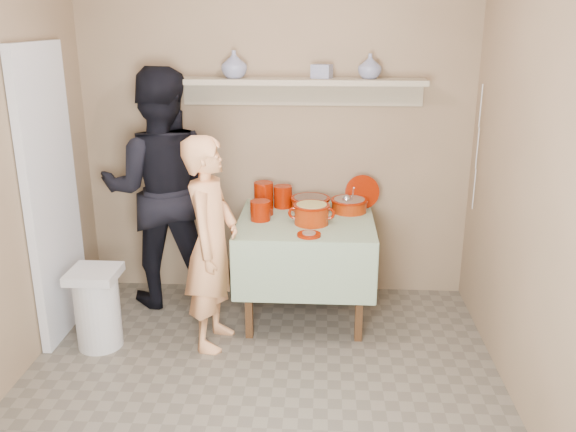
# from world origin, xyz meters

# --- Properties ---
(ground) EXTENTS (3.50, 3.50, 0.00)m
(ground) POSITION_xyz_m (0.00, 0.00, 0.00)
(ground) COLOR #665E50
(ground) RESTS_ON ground
(tile_panel) EXTENTS (0.06, 0.70, 2.00)m
(tile_panel) POSITION_xyz_m (-1.46, 0.95, 1.00)
(tile_panel) COLOR silver
(tile_panel) RESTS_ON ground
(plate_stack_a) EXTENTS (0.15, 0.15, 0.20)m
(plate_stack_a) POSITION_xyz_m (-0.08, 1.54, 0.86)
(plate_stack_a) COLOR #720F00
(plate_stack_a) RESTS_ON serving_table
(plate_stack_b) EXTENTS (0.14, 0.14, 0.17)m
(plate_stack_b) POSITION_xyz_m (0.07, 1.55, 0.84)
(plate_stack_b) COLOR #720F00
(plate_stack_b) RESTS_ON serving_table
(bowl_stack) EXTENTS (0.14, 0.14, 0.14)m
(bowl_stack) POSITION_xyz_m (-0.08, 1.22, 0.83)
(bowl_stack) COLOR #720F00
(bowl_stack) RESTS_ON serving_table
(empty_bowl) EXTENTS (0.17, 0.17, 0.05)m
(empty_bowl) POSITION_xyz_m (-0.08, 1.36, 0.79)
(empty_bowl) COLOR #720F00
(empty_bowl) RESTS_ON serving_table
(propped_lid) EXTENTS (0.26, 0.08, 0.26)m
(propped_lid) POSITION_xyz_m (0.67, 1.58, 0.88)
(propped_lid) COLOR #720F00
(propped_lid) RESTS_ON serving_table
(vase_right) EXTENTS (0.21, 0.21, 0.18)m
(vase_right) POSITION_xyz_m (0.69, 1.62, 1.81)
(vase_right) COLOR navy
(vase_right) RESTS_ON wall_shelf
(vase_left) EXTENTS (0.27, 0.27, 0.20)m
(vase_left) POSITION_xyz_m (-0.29, 1.61, 1.82)
(vase_left) COLOR navy
(vase_left) RESTS_ON wall_shelf
(ceramic_box) EXTENTS (0.16, 0.14, 0.10)m
(ceramic_box) POSITION_xyz_m (0.34, 1.64, 1.77)
(ceramic_box) COLOR navy
(ceramic_box) RESTS_ON wall_shelf
(person_cook) EXTENTS (0.41, 0.57, 1.45)m
(person_cook) POSITION_xyz_m (-0.36, 0.83, 0.72)
(person_cook) COLOR #F3A469
(person_cook) RESTS_ON ground
(person_helper) EXTENTS (0.98, 0.82, 1.82)m
(person_helper) POSITION_xyz_m (-0.86, 1.48, 0.91)
(person_helper) COLOR black
(person_helper) RESTS_ON ground
(room_shell) EXTENTS (3.04, 3.54, 2.62)m
(room_shell) POSITION_xyz_m (0.00, 0.00, 1.61)
(room_shell) COLOR #93795A
(room_shell) RESTS_ON ground
(serving_table) EXTENTS (0.97, 0.97, 0.76)m
(serving_table) POSITION_xyz_m (0.25, 1.28, 0.64)
(serving_table) COLOR #4C2D16
(serving_table) RESTS_ON ground
(cazuela_meat_a) EXTENTS (0.30, 0.30, 0.10)m
(cazuela_meat_a) POSITION_xyz_m (0.28, 1.49, 0.82)
(cazuela_meat_a) COLOR maroon
(cazuela_meat_a) RESTS_ON serving_table
(cazuela_meat_b) EXTENTS (0.28, 0.28, 0.10)m
(cazuela_meat_b) POSITION_xyz_m (0.57, 1.46, 0.82)
(cazuela_meat_b) COLOR maroon
(cazuela_meat_b) RESTS_ON serving_table
(ladle) EXTENTS (0.08, 0.26, 0.19)m
(ladle) POSITION_xyz_m (0.55, 1.43, 0.87)
(ladle) COLOR silver
(ladle) RESTS_ON cazuela_meat_b
(cazuela_rice) EXTENTS (0.33, 0.25, 0.14)m
(cazuela_rice) POSITION_xyz_m (0.29, 1.16, 0.85)
(cazuela_rice) COLOR maroon
(cazuela_rice) RESTS_ON serving_table
(front_plate) EXTENTS (0.16, 0.16, 0.03)m
(front_plate) POSITION_xyz_m (0.28, 0.91, 0.77)
(front_plate) COLOR #720F00
(front_plate) RESTS_ON serving_table
(wall_shelf) EXTENTS (1.80, 0.25, 0.21)m
(wall_shelf) POSITION_xyz_m (0.20, 1.65, 1.67)
(wall_shelf) COLOR tan
(wall_shelf) RESTS_ON room_shell
(trash_bin) EXTENTS (0.32, 0.32, 0.56)m
(trash_bin) POSITION_xyz_m (-1.13, 0.73, 0.28)
(trash_bin) COLOR silver
(trash_bin) RESTS_ON ground
(electrical_cord) EXTENTS (0.01, 0.05, 0.90)m
(electrical_cord) POSITION_xyz_m (1.47, 1.48, 1.25)
(electrical_cord) COLOR silver
(electrical_cord) RESTS_ON wall_shelf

